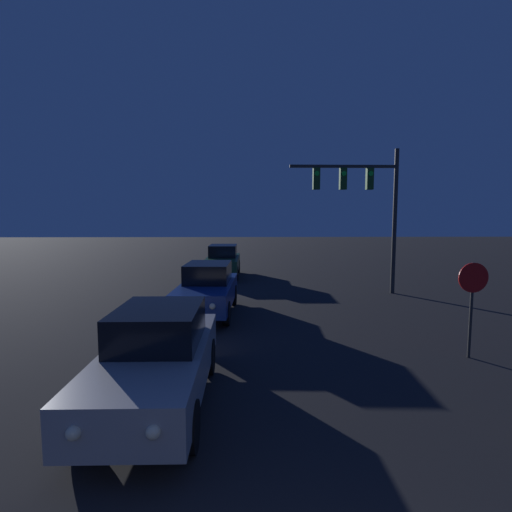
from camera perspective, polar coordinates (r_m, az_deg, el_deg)
The scene contains 5 objects.
car_near at distance 7.48m, azimuth -13.90°, elevation -13.84°, with size 1.78×4.66×1.72m.
car_mid at distance 13.73m, azimuth -6.93°, elevation -4.65°, with size 1.94×4.71×1.72m.
car_far at distance 21.90m, azimuth -4.74°, elevation -0.68°, with size 1.83×4.67×1.72m.
traffic_signal_mast at distance 17.58m, azimuth 15.27°, elevation 8.37°, with size 4.58×0.30×6.12m.
stop_sign at distance 10.61m, azimuth 28.52°, elevation -4.53°, with size 0.70×0.07×2.27m.
Camera 1 is at (-0.32, -0.82, 3.37)m, focal length 28.00 mm.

